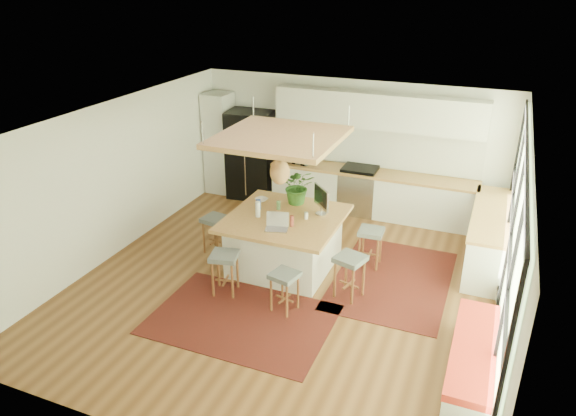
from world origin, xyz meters
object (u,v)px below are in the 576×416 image
at_px(stool_near_right, 285,290).
at_px(stool_right_back, 370,247).
at_px(island_plant, 298,190).
at_px(fridge, 251,156).
at_px(stool_near_left, 225,273).
at_px(monitor, 321,200).
at_px(stool_right_front, 349,277).
at_px(laptop, 276,223).
at_px(stool_left_side, 216,234).
at_px(microwave, 300,156).
at_px(island, 285,241).

distance_m(stool_near_right, stool_right_back, 1.98).
bearing_deg(island_plant, stool_near_right, -74.52).
bearing_deg(island_plant, stool_right_back, -1.86).
distance_m(fridge, stool_right_back, 3.90).
height_order(stool_near_left, monitor, monitor).
distance_m(fridge, stool_right_front, 4.53).
distance_m(stool_near_right, stool_right_front, 1.06).
relative_size(stool_right_back, laptop, 1.80).
xyz_separation_m(stool_near_right, stool_left_side, (-1.85, 1.23, 0.00)).
xyz_separation_m(laptop, microwave, (-0.81, 3.15, 0.04)).
bearing_deg(stool_near_right, island_plant, 105.48).
xyz_separation_m(stool_near_left, stool_near_right, (1.05, -0.10, 0.00)).
bearing_deg(stool_right_front, stool_left_side, 168.85).
distance_m(island, stool_left_side, 1.35).
bearing_deg(fridge, stool_right_back, -38.86).
relative_size(monitor, island_plant, 0.81).
relative_size(fridge, stool_right_back, 2.83).
bearing_deg(fridge, island_plant, -53.23).
bearing_deg(monitor, island_plant, -161.58).
xyz_separation_m(stool_near_left, microwave, (-0.21, 3.78, 0.73)).
bearing_deg(stool_right_back, fridge, 147.32).
height_order(fridge, stool_right_front, fridge).
bearing_deg(stool_right_back, monitor, -163.74).
distance_m(monitor, microwave, 2.65).
distance_m(fridge, laptop, 3.71).
relative_size(fridge, stool_right_front, 2.73).
distance_m(fridge, monitor, 3.37).
bearing_deg(stool_near_right, laptop, 121.01).
bearing_deg(stool_right_back, microwave, 135.13).
distance_m(island, stool_right_front, 1.39).
bearing_deg(stool_left_side, stool_right_front, -11.15).
height_order(stool_left_side, island_plant, island_plant).
distance_m(fridge, stool_near_left, 4.06).
bearing_deg(stool_near_left, island, 64.36).
relative_size(island, laptop, 4.88).
bearing_deg(stool_right_back, stool_right_front, -92.88).
bearing_deg(microwave, stool_left_side, -94.11).
relative_size(fridge, laptop, 5.10).
xyz_separation_m(laptop, monitor, (0.46, 0.82, 0.14)).
xyz_separation_m(stool_near_right, stool_right_back, (0.84, 1.79, 0.00)).
height_order(stool_right_front, stool_right_back, stool_right_front).
relative_size(island, island_plant, 2.85).
xyz_separation_m(laptop, island_plant, (-0.07, 1.11, 0.13)).
distance_m(stool_left_side, laptop, 1.65).
distance_m(island, microwave, 2.82).
bearing_deg(stool_near_right, fridge, 121.84).
height_order(stool_left_side, microwave, microwave).
bearing_deg(monitor, stool_left_side, -123.51).
relative_size(stool_near_right, laptop, 1.68).
xyz_separation_m(stool_near_left, stool_right_back, (1.89, 1.70, 0.00)).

